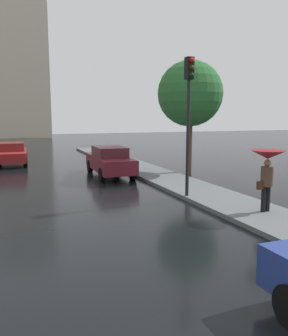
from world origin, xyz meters
The scene contains 6 objects.
car_red_near_kerb centered at (-1.63, 21.33, 0.71)m, with size 2.02×4.44×1.39m.
car_maroon_far_ahead centered at (2.94, 15.14, 0.77)m, with size 1.83×4.58×1.48m.
pedestrian_with_umbrella_near centered at (5.33, 6.52, 1.60)m, with size 1.01×1.01×1.84m.
traffic_light centered at (4.15, 9.23, 3.46)m, with size 0.26×0.39×4.85m.
street_tree_near centered at (6.92, 14.14, 4.11)m, with size 3.31×3.31×5.78m.
distant_tower centered at (0.17, 53.30, 9.90)m, with size 9.57×8.45×23.20m.
Camera 1 is at (-1.78, -1.54, 2.96)m, focal length 36.90 mm.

